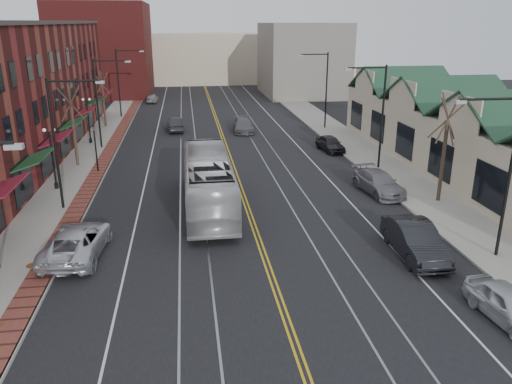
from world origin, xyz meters
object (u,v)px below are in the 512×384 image
object	(u,v)px
parked_car_b	(415,240)
parked_suv	(77,242)
parked_car_c	(378,183)
parked_car_a	(509,305)
parked_car_d	(330,143)
transit_bus	(208,182)

from	to	relation	value
parked_car_b	parked_suv	bearing A→B (deg)	174.34
parked_car_b	parked_car_c	xyz separation A→B (m)	(1.80, 9.57, -0.12)
parked_suv	parked_car_b	distance (m)	16.96
parked_car_a	parked_car_b	world-z (taller)	parked_car_b
parked_suv	parked_car_a	world-z (taller)	parked_suv
parked_car_d	parked_car_c	bearing A→B (deg)	-96.21
transit_bus	parked_car_a	xyz separation A→B (m)	(11.05, -14.40, -1.00)
transit_bus	parked_car_c	xyz separation A→B (m)	(11.70, 1.18, -0.96)
parked_car_b	parked_car_a	bearing A→B (deg)	-77.06
transit_bus	parked_suv	size ratio (longest dim) A/B	2.15
parked_car_a	parked_car_b	distance (m)	6.12
parked_car_a	parked_car_c	bearing A→B (deg)	81.59
parked_suv	parked_car_a	bearing A→B (deg)	159.51
parked_suv	transit_bus	bearing A→B (deg)	-134.22
parked_suv	parked_car_d	distance (m)	26.70
parked_suv	parked_car_a	xyz separation A→B (m)	(17.95, -8.31, -0.09)
parked_suv	parked_car_d	xyz separation A→B (m)	(18.60, 19.15, -0.09)
transit_bus	parked_car_d	size ratio (longest dim) A/B	2.98
parked_car_b	parked_car_d	distance (m)	21.53
parked_suv	parked_car_b	world-z (taller)	parked_car_b
parked_car_b	parked_car_d	xyz separation A→B (m)	(1.80, 21.46, -0.16)
parked_suv	parked_car_a	distance (m)	19.78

